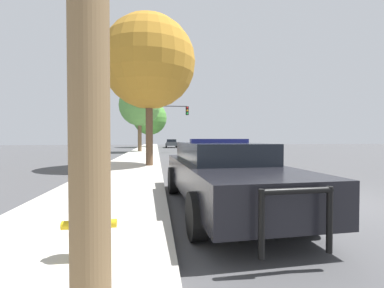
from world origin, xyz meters
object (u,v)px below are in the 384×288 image
traffic_light (165,118)px  tree_sidewalk_near (149,63)px  car_background_oncoming (200,144)px  fire_hydrant (90,221)px  tree_sidewalk_mid (140,106)px  car_background_distant (171,143)px  tree_sidewalk_far (150,118)px  police_car (222,172)px

traffic_light → tree_sidewalk_near: tree_sidewalk_near is taller
car_background_oncoming → fire_hydrant: bearing=74.4°
tree_sidewalk_mid → car_background_distant: bearing=73.2°
fire_hydrant → car_background_oncoming: 30.00m
car_background_oncoming → tree_sidewalk_mid: size_ratio=0.65×
fire_hydrant → car_background_distant: 38.38m
fire_hydrant → car_background_oncoming: (6.37, 29.31, 0.19)m
tree_sidewalk_far → tree_sidewalk_near: (0.70, -29.50, 0.48)m
car_background_distant → fire_hydrant: bearing=-92.8°
tree_sidewalk_mid → traffic_light: bearing=-20.6°
police_car → traffic_light: traffic_light is taller
fire_hydrant → tree_sidewalk_mid: (-0.96, 24.53, 4.38)m
car_background_distant → tree_sidewalk_near: bearing=-93.7°
tree_sidewalk_near → tree_sidewalk_mid: size_ratio=1.08×
car_background_oncoming → tree_sidewalk_mid: 9.70m
car_background_distant → tree_sidewalk_near: (-2.77, -28.10, 4.60)m
fire_hydrant → tree_sidewalk_far: bearing=90.4°
car_background_oncoming → tree_sidewalk_mid: (-7.33, -4.78, 4.19)m
car_background_oncoming → tree_sidewalk_far: (-6.65, 10.34, 4.10)m
traffic_light → tree_sidewalk_far: bearing=96.8°
fire_hydrant → tree_sidewalk_far: size_ratio=0.11×
car_background_distant → police_car: bearing=-89.6°
police_car → tree_sidewalk_mid: tree_sidewalk_mid is taller
car_background_distant → car_background_oncoming: 9.49m
car_background_distant → car_background_oncoming: (3.18, -8.94, 0.02)m
traffic_light → tree_sidewalk_far: 16.25m
fire_hydrant → police_car: bearing=47.4°
traffic_light → car_background_oncoming: (4.74, 5.75, -2.87)m
car_background_distant → car_background_oncoming: bearing=-68.4°
car_background_oncoming → tree_sidewalk_far: tree_sidewalk_far is taller
tree_sidewalk_far → tree_sidewalk_mid: size_ratio=1.08×
police_car → car_background_oncoming: police_car is taller
traffic_light → tree_sidewalk_near: (-1.21, -13.41, 1.71)m
traffic_light → tree_sidewalk_far: size_ratio=0.65×
tree_sidewalk_far → police_car: bearing=-86.2°
car_background_oncoming → tree_sidewalk_mid: tree_sidewalk_mid is taller
fire_hydrant → tree_sidewalk_near: size_ratio=0.11×
police_car → car_background_oncoming: bearing=-101.2°
car_background_distant → tree_sidewalk_far: (-3.46, 1.41, 4.13)m
tree_sidewalk_mid → car_background_oncoming: bearing=33.1°
tree_sidewalk_far → tree_sidewalk_mid: 15.13m
police_car → car_background_distant: bearing=-94.0°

